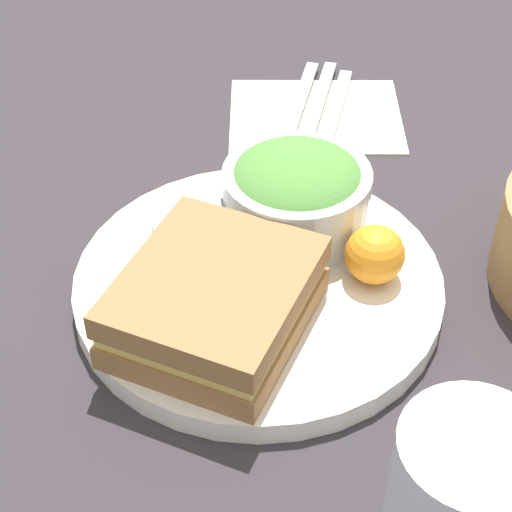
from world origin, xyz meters
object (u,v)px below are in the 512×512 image
plate (256,285)px  fork (295,109)px  spoon (333,113)px  sandwich (213,301)px  dressing_cup (191,233)px  salad_bowl (294,192)px  knife (314,111)px

plate → fork: size_ratio=1.57×
plate → spoon: 0.25m
plate → fork: (-0.25, 0.04, -0.00)m
spoon → sandwich: bearing=173.4°
plate → dressing_cup: 0.06m
salad_bowl → sandwich: bearing=-27.8°
sandwich → salad_bowl: (-0.11, 0.06, 0.01)m
salad_bowl → dressing_cup: 0.08m
fork → spoon: (0.01, 0.04, 0.00)m
plate → dressing_cup: (-0.03, -0.05, 0.02)m
spoon → knife: bearing=90.0°
plate → fork: 0.25m
plate → knife: 0.25m
dressing_cup → knife: dressing_cup is taller
fork → plate: bearing=-175.9°
fork → spoon: size_ratio=1.11×
dressing_cup → plate: bearing=57.1°
plate → sandwich: (0.05, -0.03, 0.03)m
dressing_cup → knife: 0.24m
sandwich → spoon: size_ratio=1.08×
sandwich → fork: sandwich is taller
salad_bowl → spoon: 0.19m
sandwich → fork: bearing=167.5°
spoon → plate: bearing=175.9°
salad_bowl → spoon: bearing=166.6°
dressing_cup → fork: (-0.22, 0.09, -0.03)m
sandwich → fork: 0.31m
salad_bowl → fork: 0.19m
dressing_cup → knife: bearing=154.1°
sandwich → knife: (-0.29, 0.08, -0.04)m
fork → spoon: 0.04m
salad_bowl → dressing_cup: (0.03, -0.08, -0.02)m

